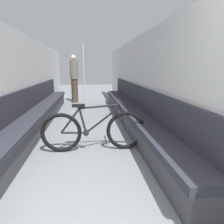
{
  "coord_description": "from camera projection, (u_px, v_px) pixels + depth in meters",
  "views": [
    {
      "loc": [
        0.07,
        -0.86,
        1.34
      ],
      "look_at": [
        0.53,
        2.98,
        0.47
      ],
      "focal_mm": 32.0,
      "sensor_mm": 36.0,
      "label": 1
    }
  ],
  "objects": [
    {
      "name": "wall_right",
      "position": [
        142.0,
        81.0,
        4.71
      ],
      "size": [
        0.1,
        10.76,
        2.06
      ],
      "primitive_type": "cube",
      "color": "silver",
      "rests_on": "ground"
    },
    {
      "name": "bench_seat_row_left",
      "position": [
        37.0,
        115.0,
        4.46
      ],
      "size": [
        0.45,
        6.43,
        0.91
      ],
      "color": "#3D3D42",
      "rests_on": "ground"
    },
    {
      "name": "bench_seat_row_right",
      "position": [
        132.0,
        112.0,
        4.71
      ],
      "size": [
        0.45,
        6.43,
        0.91
      ],
      "color": "#3D3D42",
      "rests_on": "ground"
    },
    {
      "name": "wall_left",
      "position": [
        24.0,
        82.0,
        4.4
      ],
      "size": [
        0.1,
        10.76,
        2.06
      ],
      "primitive_type": "cube",
      "color": "silver",
      "rests_on": "ground"
    },
    {
      "name": "passenger_standing",
      "position": [
        74.0,
        78.0,
        7.61
      ],
      "size": [
        0.3,
        0.3,
        1.79
      ],
      "rotation": [
        0.0,
        0.0,
        -1.07
      ],
      "color": "#473828",
      "rests_on": "ground"
    },
    {
      "name": "bicycle",
      "position": [
        94.0,
        130.0,
        3.23
      ],
      "size": [
        1.69,
        0.46,
        0.83
      ],
      "rotation": [
        0.0,
        0.0,
        0.33
      ],
      "color": "black",
      "rests_on": "ground"
    },
    {
      "name": "grab_pole_near",
      "position": [
        84.0,
        79.0,
        5.9
      ],
      "size": [
        0.08,
        0.08,
        2.04
      ],
      "color": "gray",
      "rests_on": "ground"
    }
  ]
}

